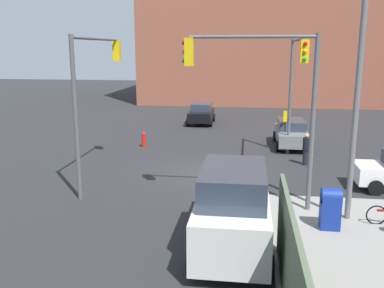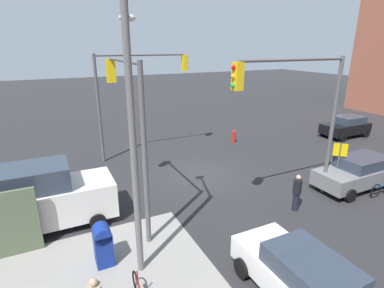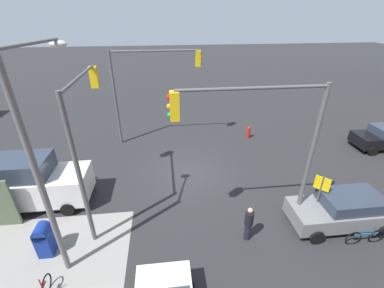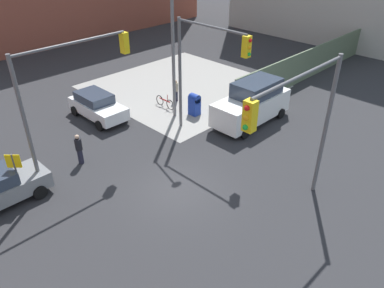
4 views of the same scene
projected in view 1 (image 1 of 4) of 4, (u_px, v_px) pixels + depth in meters
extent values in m
plane|color=#28282B|center=(202.00, 172.00, 21.16)|extent=(120.00, 120.00, 0.00)
cube|color=#93513D|center=(269.00, 27.00, 49.71)|extent=(16.00, 28.00, 16.82)
cylinder|color=#59595B|center=(290.00, 98.00, 24.22)|extent=(0.18, 0.18, 6.50)
cylinder|color=#59595B|center=(298.00, 40.00, 20.93)|extent=(5.39, 0.12, 0.12)
cube|color=yellow|center=(304.00, 51.00, 18.44)|extent=(0.32, 0.36, 1.00)
sphere|color=red|center=(305.00, 44.00, 18.19)|extent=(0.18, 0.18, 0.18)
sphere|color=orange|center=(305.00, 51.00, 18.26)|extent=(0.18, 0.18, 0.18)
sphere|color=green|center=(305.00, 59.00, 18.33)|extent=(0.18, 0.18, 0.18)
cylinder|color=#59595B|center=(76.00, 120.00, 16.67)|extent=(0.18, 0.18, 6.50)
cylinder|color=#59595B|center=(97.00, 39.00, 18.71)|extent=(5.62, 0.12, 0.12)
cube|color=yellow|center=(117.00, 51.00, 21.54)|extent=(0.32, 0.36, 1.00)
sphere|color=red|center=(118.00, 44.00, 21.64)|extent=(0.18, 0.18, 0.18)
sphere|color=orange|center=(118.00, 51.00, 21.71)|extent=(0.18, 0.18, 0.18)
sphere|color=green|center=(118.00, 57.00, 21.78)|extent=(0.18, 0.18, 0.18)
cylinder|color=#59595B|center=(313.00, 125.00, 15.51)|extent=(0.18, 0.18, 6.50)
cylinder|color=#59595B|center=(252.00, 37.00, 15.12)|extent=(0.12, 4.53, 0.12)
cube|color=yellow|center=(189.00, 52.00, 15.53)|extent=(0.36, 0.32, 1.00)
sphere|color=red|center=(184.00, 43.00, 15.48)|extent=(0.18, 0.18, 0.18)
sphere|color=orange|center=(184.00, 52.00, 15.55)|extent=(0.18, 0.18, 0.18)
sphere|color=green|center=(184.00, 61.00, 15.62)|extent=(0.18, 0.18, 0.18)
cylinder|color=slate|center=(356.00, 108.00, 14.50)|extent=(0.20, 0.20, 8.00)
cylinder|color=#4C4C4C|center=(286.00, 130.00, 25.54)|extent=(0.08, 0.08, 2.40)
cube|color=yellow|center=(287.00, 116.00, 25.36)|extent=(0.48, 0.48, 0.64)
cube|color=navy|center=(330.00, 213.00, 14.39)|extent=(0.56, 0.64, 1.15)
cylinder|color=navy|center=(331.00, 196.00, 14.26)|extent=(0.56, 0.64, 0.56)
cylinder|color=red|center=(144.00, 141.00, 26.44)|extent=(0.26, 0.26, 0.80)
sphere|color=red|center=(144.00, 134.00, 26.35)|extent=(0.24, 0.24, 0.24)
cylinder|color=black|center=(376.00, 188.00, 17.75)|extent=(0.22, 0.64, 0.64)
cylinder|color=black|center=(365.00, 175.00, 19.49)|extent=(0.22, 0.64, 0.64)
cube|color=slate|center=(291.00, 135.00, 26.51)|extent=(4.49, 1.80, 0.75)
cube|color=#2D3847|center=(291.00, 124.00, 26.72)|extent=(2.52, 1.58, 0.55)
cylinder|color=black|center=(309.00, 147.00, 25.00)|extent=(0.64, 0.22, 0.64)
cylinder|color=black|center=(278.00, 146.00, 25.23)|extent=(0.64, 0.22, 0.64)
cylinder|color=black|center=(303.00, 137.00, 27.95)|extent=(0.64, 0.22, 0.64)
cylinder|color=black|center=(275.00, 136.00, 28.19)|extent=(0.64, 0.22, 0.64)
cube|color=black|center=(201.00, 115.00, 34.54)|extent=(3.88, 1.80, 0.75)
cube|color=#2D3847|center=(202.00, 107.00, 34.70)|extent=(2.17, 1.58, 0.55)
cylinder|color=black|center=(211.00, 123.00, 33.23)|extent=(0.64, 0.22, 0.64)
cylinder|color=black|center=(188.00, 122.00, 33.46)|extent=(0.64, 0.22, 0.64)
cylinder|color=black|center=(214.00, 117.00, 35.78)|extent=(0.64, 0.22, 0.64)
cylinder|color=black|center=(192.00, 117.00, 36.02)|extent=(0.64, 0.22, 0.64)
cube|color=white|center=(233.00, 214.00, 13.07)|extent=(5.40, 2.10, 1.40)
cube|color=#2D3847|center=(233.00, 183.00, 12.40)|extent=(3.02, 1.85, 0.90)
cylinder|color=black|center=(205.00, 212.00, 15.13)|extent=(0.64, 0.22, 0.64)
cylinder|color=black|center=(265.00, 215.00, 14.86)|extent=(0.64, 0.22, 0.64)
cylinder|color=black|center=(191.00, 262.00, 11.58)|extent=(0.64, 0.22, 0.64)
cylinder|color=black|center=(270.00, 267.00, 11.31)|extent=(0.64, 0.22, 0.64)
cylinder|color=black|center=(306.00, 144.00, 22.17)|extent=(0.36, 0.36, 0.64)
sphere|color=tan|center=(307.00, 136.00, 22.08)|extent=(0.22, 0.22, 0.22)
cylinder|color=#1E1E2D|center=(305.00, 157.00, 22.33)|extent=(0.28, 0.28, 0.81)
torus|color=black|center=(376.00, 215.00, 14.81)|extent=(0.05, 0.71, 0.71)
torus|color=black|center=(310.00, 142.00, 26.38)|extent=(0.71, 0.05, 0.71)
torus|color=black|center=(308.00, 138.00, 27.39)|extent=(0.71, 0.05, 0.71)
cube|color=#1E5999|center=(309.00, 137.00, 26.85)|extent=(1.04, 0.04, 0.08)
cylinder|color=#1E5999|center=(309.00, 133.00, 27.07)|extent=(0.04, 0.04, 0.40)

